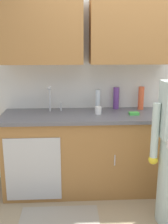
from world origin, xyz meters
TOP-DOWN VIEW (x-y plane):
  - ground_plane at (0.00, 0.00)m, footprint 9.00×9.00m
  - kitchen_wall_with_uppers at (-0.14, 0.99)m, footprint 4.80×0.44m
  - counter_cabinet at (-0.55, 0.70)m, footprint 1.90×0.62m
  - countertop at (-0.55, 0.70)m, footprint 1.96×0.66m
  - sink at (-0.94, 0.71)m, footprint 0.50×0.36m
  - floor_mat at (-0.86, 0.05)m, footprint 0.80×0.50m
  - bottle_dish_liquid at (-0.17, 0.93)m, footprint 0.07×0.07m
  - bottle_water_tall at (0.12, 0.88)m, footprint 0.07×0.07m
  - bottle_water_short at (-0.41, 0.85)m, footprint 0.06×0.06m
  - cup_by_sink at (-0.42, 0.68)m, footprint 0.08×0.08m
  - sponge at (-0.02, 0.63)m, footprint 0.11×0.07m

SIDE VIEW (x-z plane):
  - ground_plane at x=0.00m, z-range 0.00..0.00m
  - floor_mat at x=-0.86m, z-range 0.00..0.01m
  - counter_cabinet at x=-0.55m, z-range 0.00..0.90m
  - countertop at x=-0.55m, z-range 0.90..0.94m
  - sink at x=-0.94m, z-range 0.75..1.10m
  - sponge at x=-0.02m, z-range 0.94..0.97m
  - cup_by_sink at x=-0.42m, z-range 0.94..1.03m
  - bottle_water_short at x=-0.41m, z-range 0.94..1.19m
  - bottle_dish_liquid at x=-0.17m, z-range 0.94..1.21m
  - bottle_water_tall at x=0.12m, z-range 0.94..1.22m
  - kitchen_wall_with_uppers at x=-0.14m, z-range 0.13..2.83m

